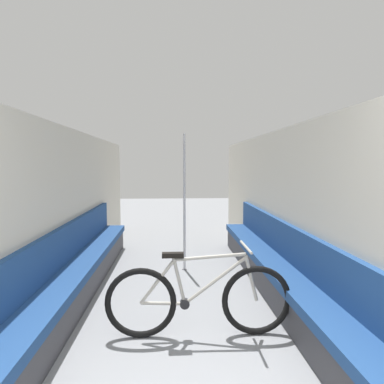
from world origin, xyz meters
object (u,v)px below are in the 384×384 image
(bench_seat_row_left, at_px, (77,273))
(grab_pole_near, at_px, (184,204))
(bicycle, at_px, (199,299))
(bench_seat_row_right, at_px, (275,269))

(bench_seat_row_left, height_order, grab_pole_near, grab_pole_near)
(bench_seat_row_left, bearing_deg, bicycle, -36.95)
(bench_seat_row_right, bearing_deg, grab_pole_near, 138.17)
(bench_seat_row_left, distance_m, bench_seat_row_right, 2.46)
(bench_seat_row_right, xyz_separation_m, bicycle, (-1.05, -1.06, 0.06))
(bench_seat_row_right, relative_size, grab_pole_near, 2.40)
(bench_seat_row_right, bearing_deg, bicycle, -134.75)
(bicycle, relative_size, grab_pole_near, 0.85)
(bicycle, xyz_separation_m, grab_pole_near, (-0.06, 2.06, 0.66))
(bench_seat_row_left, distance_m, bicycle, 1.77)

